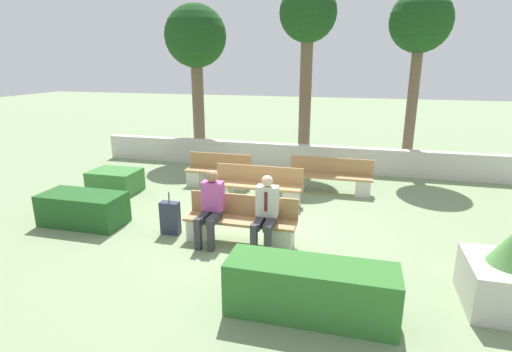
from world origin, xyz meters
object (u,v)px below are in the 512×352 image
object	(u,v)px
tree_center_left	(308,22)
planter_corner_left	(510,278)
person_seated_man	(266,210)
tree_center_right	(420,27)
bench_left_side	(330,179)
suitcase	(170,218)
bench_front	(241,225)
tree_leftmost	(196,40)
bench_back	(257,189)
person_seated_woman	(211,204)
bench_right_side	(218,174)

from	to	relation	value
tree_center_left	planter_corner_left	bearing A→B (deg)	-61.85
person_seated_man	tree_center_right	bearing A→B (deg)	65.06
bench_left_side	tree_center_right	size ratio (longest dim) A/B	0.41
suitcase	tree_center_right	size ratio (longest dim) A/B	0.16
person_seated_man	suitcase	world-z (taller)	person_seated_man
bench_front	planter_corner_left	distance (m)	4.19
person_seated_man	tree_leftmost	world-z (taller)	tree_leftmost
bench_back	planter_corner_left	bearing A→B (deg)	-36.93
bench_front	tree_center_right	bearing A→B (deg)	60.84
suitcase	tree_leftmost	bearing A→B (deg)	107.61
bench_back	tree_center_left	xyz separation A→B (m)	(0.52, 3.86, 3.96)
suitcase	person_seated_woman	bearing A→B (deg)	-8.99
bench_left_side	tree_center_left	world-z (taller)	tree_center_left
bench_front	tree_center_right	xyz separation A→B (m)	(3.42, 6.13, 3.78)
planter_corner_left	tree_leftmost	size ratio (longest dim) A/B	0.23
tree_leftmost	planter_corner_left	bearing A→B (deg)	-44.95
person_seated_man	tree_center_left	size ratio (longest dim) A/B	0.24
bench_left_side	suitcase	world-z (taller)	bench_left_side
tree_center_left	tree_center_right	size ratio (longest dim) A/B	1.05
bench_right_side	bench_back	distance (m)	1.66
planter_corner_left	suitcase	distance (m)	5.56
bench_right_side	person_seated_woman	xyz separation A→B (m)	(1.04, -3.23, 0.42)
person_seated_man	planter_corner_left	world-z (taller)	person_seated_man
tree_leftmost	person_seated_man	bearing A→B (deg)	-59.00
bench_right_side	tree_leftmost	size ratio (longest dim) A/B	0.34
planter_corner_left	bench_back	bearing A→B (deg)	143.55
bench_right_side	suitcase	distance (m)	3.10
bench_left_side	bench_right_side	distance (m)	2.92
person_seated_man	tree_center_left	distance (m)	7.08
bench_left_side	planter_corner_left	world-z (taller)	planter_corner_left
bench_front	suitcase	world-z (taller)	bench_front
person_seated_man	tree_leftmost	xyz separation A→B (m)	(-3.95, 6.58, 3.13)
bench_front	bench_right_side	size ratio (longest dim) A/B	1.20
tree_center_left	person_seated_man	bearing A→B (deg)	-88.05
tree_center_left	tree_center_right	bearing A→B (deg)	2.92
planter_corner_left	tree_leftmost	xyz separation A→B (m)	(-7.50, 7.49, 3.41)
person_seated_man	tree_center_left	xyz separation A→B (m)	(-0.21, 6.11, 3.57)
bench_right_side	tree_center_left	distance (m)	5.24
tree_leftmost	bench_back	bearing A→B (deg)	-53.34
bench_back	person_seated_man	size ratio (longest dim) A/B	1.59
person_seated_woman	tree_center_right	world-z (taller)	tree_center_right
bench_back	suitcase	size ratio (longest dim) A/B	2.49
suitcase	person_seated_man	bearing A→B (deg)	-4.35
bench_left_side	suitcase	size ratio (longest dim) A/B	2.48
bench_right_side	person_seated_man	size ratio (longest dim) A/B	1.30
person_seated_woman	tree_center_right	bearing A→B (deg)	57.88
person_seated_woman	tree_center_left	bearing A→B (deg)	82.44
suitcase	bench_back	bearing A→B (deg)	60.70
bench_front	person_seated_man	bearing A→B (deg)	-15.99
tree_center_right	bench_front	bearing A→B (deg)	-119.16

